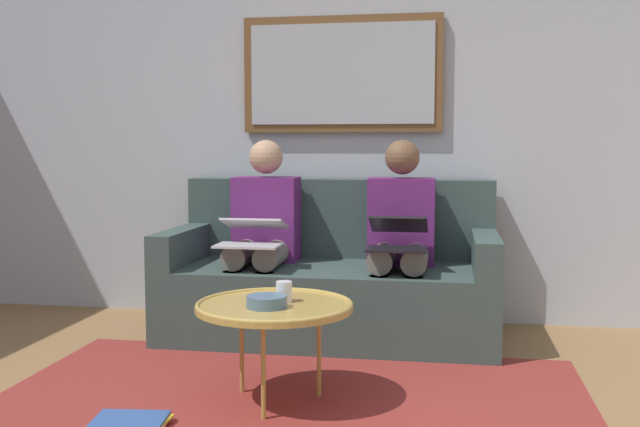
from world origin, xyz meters
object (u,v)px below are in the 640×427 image
coffee_table (274,307)px  person_right (262,231)px  bowl (266,302)px  cup (284,292)px  magazine_stack (130,423)px  laptop_silver (252,233)px  framed_mirror (342,74)px  laptop_black (398,235)px  couch (332,281)px  person_left (400,234)px

coffee_table → person_right: person_right is taller
bowl → cup: bearing=-111.8°
coffee_table → magazine_stack: size_ratio=2.11×
person_right → laptop_silver: (-0.00, 0.24, 0.02)m
person_right → framed_mirror: bearing=-131.3°
bowl → person_right: bearing=-75.1°
laptop_black → person_right: size_ratio=0.34×
bowl → laptop_silver: laptop_silver is taller
laptop_silver → magazine_stack: bearing=83.3°
laptop_silver → magazine_stack: 1.43m
laptop_black → laptop_silver: (0.80, 0.02, -0.00)m
framed_mirror → cup: bearing=88.9°
framed_mirror → coffee_table: 1.96m
couch → framed_mirror: 1.30m
couch → coffee_table: size_ratio=2.79×
laptop_black → bowl: bearing=64.2°
framed_mirror → laptop_black: framed_mirror is taller
coffee_table → laptop_silver: bearing=-69.3°
bowl → laptop_silver: size_ratio=0.48×
laptop_silver → bowl: bearing=108.4°
laptop_black → framed_mirror: bearing=-59.5°
couch → person_left: (-0.40, 0.07, 0.30)m
couch → laptop_black: bearing=143.7°
framed_mirror → cup: (0.03, 1.56, -1.07)m
cup → bowl: 0.13m
cup → laptop_black: 0.98m
couch → cup: 1.18m
laptop_black → person_left: bearing=-90.0°
person_left → person_right: size_ratio=1.00×
person_right → bowl: bearing=104.9°
cup → magazine_stack: 0.82m
cup → laptop_black: size_ratio=0.23×
person_left → magazine_stack: (0.96, 1.53, -0.58)m
framed_mirror → magazine_stack: 2.57m
bowl → magazine_stack: bowl is taller
coffee_table → bowl: (0.02, 0.07, 0.04)m
cup → person_right: (0.37, -1.10, 0.13)m
person_left → laptop_silver: size_ratio=3.25×
person_left → magazine_stack: size_ratio=3.56×
framed_mirror → bowl: 2.00m
laptop_black → person_right: person_right is taller
couch → bowl: couch is taller
coffee_table → magazine_stack: (0.49, 0.39, -0.40)m
bowl → framed_mirror: bearing=-92.7°
person_right → laptop_black: bearing=164.3°
laptop_black → person_right: (0.80, -0.23, -0.02)m
cup → magazine_stack: bearing=39.7°
coffee_table → magazine_stack: 0.74m
couch → person_right: person_right is taller
cup → laptop_black: (-0.43, -0.87, 0.15)m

